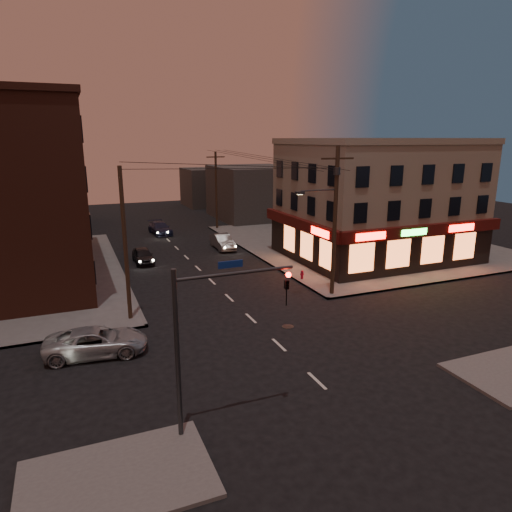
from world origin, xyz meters
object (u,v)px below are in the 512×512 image
fire_hydrant (302,274)px  sedan_far (160,228)px  sedan_near (143,256)px  sedan_mid (223,242)px  suv_cross (96,342)px

fire_hydrant → sedan_far: bearing=106.9°
sedan_near → sedan_far: (3.81, 11.95, 0.02)m
sedan_mid → sedan_far: size_ratio=0.92×
sedan_near → sedan_far: 12.54m
sedan_far → fire_hydrant: sedan_far is taller
sedan_mid → fire_hydrant: (2.31, -12.34, -0.21)m
sedan_mid → sedan_far: 10.50m
sedan_near → fire_hydrant: sedan_near is taller
sedan_near → sedan_mid: 8.49m
suv_cross → sedan_mid: bearing=-27.0°
suv_cross → sedan_far: size_ratio=1.05×
suv_cross → sedan_near: suv_cross is taller
suv_cross → sedan_near: size_ratio=1.28×
suv_cross → fire_hydrant: 16.98m
sedan_mid → fire_hydrant: bearing=-77.9°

